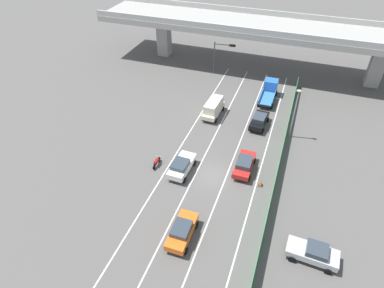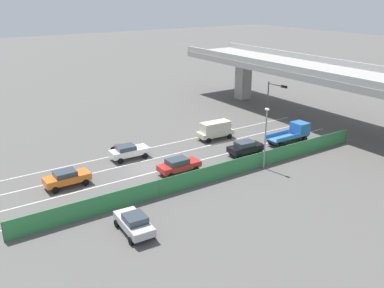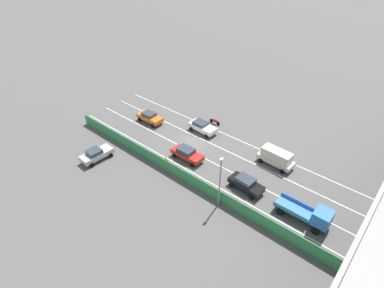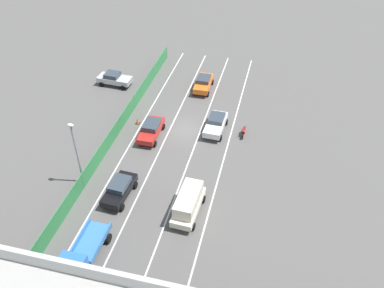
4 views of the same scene
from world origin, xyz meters
name	(u,v)px [view 4 (image 4 of 4)]	position (x,y,z in m)	size (l,w,h in m)	color
ground_plane	(185,130)	(0.00, 0.00, 0.00)	(300.00, 300.00, 0.00)	#565451
lane_line_left_edge	(223,162)	(-4.98, 4.20, 0.00)	(0.14, 44.41, 0.01)	silver
lane_line_mid_left	(191,156)	(-1.66, 4.20, 0.00)	(0.14, 44.41, 0.01)	silver
lane_line_mid_right	(159,151)	(1.66, 4.20, 0.00)	(0.14, 44.41, 0.01)	silver
lane_line_right_edge	(129,146)	(4.98, 4.20, 0.00)	(0.14, 44.41, 0.01)	silver
green_fence	(111,137)	(6.85, 4.20, 0.85)	(0.10, 40.51, 1.70)	#338447
car_sedan_red	(151,129)	(3.24, 1.88, 0.90)	(2.02, 4.55, 1.61)	red
car_taxi_orange	(204,83)	(-0.07, -8.85, 0.91)	(2.04, 4.39, 1.62)	orange
car_sedan_black	(119,189)	(3.18, 11.05, 0.92)	(2.20, 4.34, 1.65)	black
car_van_cream	(188,203)	(-3.27, 11.51, 1.28)	(2.24, 4.81, 2.26)	beige
car_sedan_white	(216,124)	(-3.24, -0.72, 0.91)	(2.17, 4.45, 1.62)	white
flatbed_truck_blue	(79,261)	(3.17, 19.01, 1.24)	(2.20, 5.78, 2.40)	black
motorcycle	(244,131)	(-6.33, -0.64, 0.46)	(0.60, 1.95, 0.93)	black
parked_wagon_silver	(114,79)	(11.17, -7.19, 0.90)	(4.39, 2.23, 1.65)	#B2B5B7
street_lamp	(76,148)	(7.29, 10.09, 4.09)	(0.60, 0.36, 6.68)	gray
traffic_cone	(137,121)	(5.48, 0.12, 0.34)	(0.47, 0.47, 0.72)	orange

